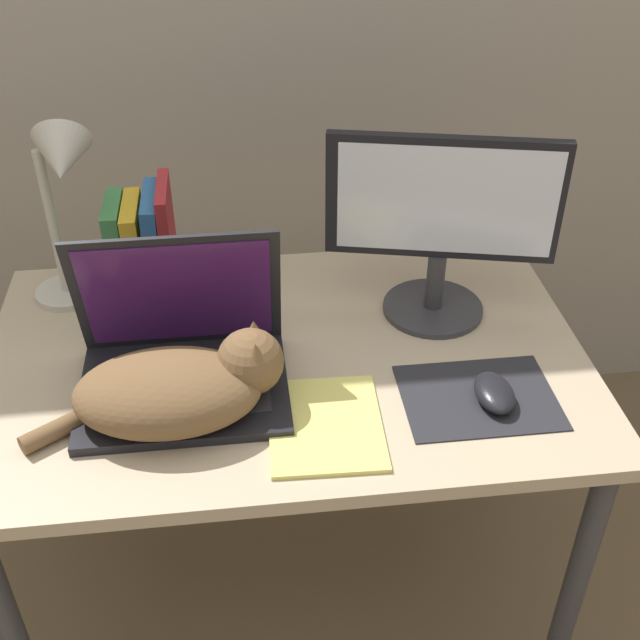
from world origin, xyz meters
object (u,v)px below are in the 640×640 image
(notepad, at_px, (325,424))
(webcam, at_px, (258,248))
(book_row, at_px, (144,245))
(laptop, at_px, (182,360))
(cat, at_px, (181,387))
(desk_lamp, at_px, (62,188))
(external_monitor, at_px, (441,221))
(computer_mouse, at_px, (494,393))

(notepad, bearing_deg, webcam, 98.94)
(book_row, height_order, webcam, book_row)
(book_row, bearing_deg, laptop, -75.99)
(laptop, xyz_separation_m, notepad, (0.24, -0.14, -0.05))
(webcam, bearing_deg, cat, -108.05)
(laptop, bearing_deg, cat, -89.70)
(cat, xyz_separation_m, desk_lamp, (-0.21, 0.37, 0.19))
(book_row, bearing_deg, notepad, -55.42)
(external_monitor, distance_m, notepad, 0.45)
(computer_mouse, bearing_deg, book_row, 144.96)
(cat, height_order, external_monitor, external_monitor)
(cat, relative_size, book_row, 1.85)
(computer_mouse, bearing_deg, cat, 177.09)
(cat, bearing_deg, laptop, 90.30)
(computer_mouse, bearing_deg, desk_lamp, 151.75)
(webcam, bearing_deg, notepad, -81.06)
(book_row, xyz_separation_m, webcam, (0.23, 0.07, -0.06))
(computer_mouse, bearing_deg, laptop, 167.91)
(notepad, height_order, webcam, webcam)
(laptop, xyz_separation_m, computer_mouse, (0.53, -0.11, -0.03))
(laptop, distance_m, webcam, 0.41)
(cat, bearing_deg, computer_mouse, -2.91)
(laptop, relative_size, computer_mouse, 3.37)
(laptop, bearing_deg, external_monitor, 18.97)
(laptop, relative_size, webcam, 5.01)
(webcam, bearing_deg, laptop, -111.88)
(cat, xyz_separation_m, notepad, (0.24, -0.05, -0.06))
(external_monitor, xyz_separation_m, computer_mouse, (0.04, -0.28, -0.18))
(desk_lamp, xyz_separation_m, notepad, (0.44, -0.43, -0.25))
(external_monitor, bearing_deg, computer_mouse, -81.92)
(laptop, distance_m, external_monitor, 0.54)
(cat, bearing_deg, external_monitor, 27.51)
(external_monitor, bearing_deg, book_row, 165.72)
(desk_lamp, bearing_deg, book_row, 13.11)
(cat, bearing_deg, notepad, -12.79)
(cat, height_order, book_row, book_row)
(book_row, bearing_deg, external_monitor, -14.28)
(cat, distance_m, book_row, 0.41)
(computer_mouse, distance_m, webcam, 0.63)
(external_monitor, height_order, notepad, external_monitor)
(computer_mouse, bearing_deg, external_monitor, 98.08)
(cat, relative_size, desk_lamp, 1.12)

